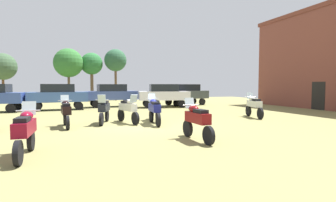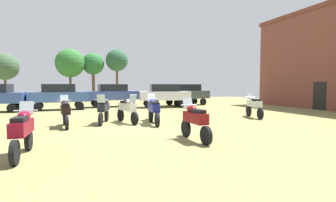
{
  "view_description": "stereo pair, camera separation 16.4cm",
  "coord_description": "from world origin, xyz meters",
  "px_view_note": "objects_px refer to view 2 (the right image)",
  "views": [
    {
      "loc": [
        -2.71,
        -12.1,
        1.92
      ],
      "look_at": [
        2.74,
        3.53,
        0.93
      ],
      "focal_mm": 28.01,
      "sensor_mm": 36.0,
      "label": 1
    },
    {
      "loc": [
        -2.55,
        -12.15,
        1.92
      ],
      "look_at": [
        2.74,
        3.53,
        0.93
      ],
      "focal_mm": 28.01,
      "sensor_mm": 36.0,
      "label": 2
    }
  ],
  "objects_px": {
    "car_2": "(165,94)",
    "car_5": "(113,94)",
    "tree_3": "(117,61)",
    "motorcycle_7": "(254,105)",
    "car_6": "(59,95)",
    "motorcycle_6": "(104,109)",
    "motorcycle_10": "(195,120)",
    "car_4": "(186,93)",
    "tree_5": "(5,67)",
    "motorcycle_4": "(65,112)",
    "motorcycle_1": "(154,107)",
    "tree_2": "(93,64)",
    "motorcycle_9": "(154,110)",
    "tree_1": "(70,63)",
    "motorcycle_8": "(22,130)",
    "motorcycle_5": "(127,109)"
  },
  "relations": [
    {
      "from": "motorcycle_5",
      "to": "car_4",
      "type": "relative_size",
      "value": 0.49
    },
    {
      "from": "motorcycle_6",
      "to": "car_2",
      "type": "xyz_separation_m",
      "value": [
        5.85,
        8.26,
        0.45
      ]
    },
    {
      "from": "tree_5",
      "to": "car_4",
      "type": "bearing_deg",
      "value": -31.16
    },
    {
      "from": "motorcycle_9",
      "to": "tree_2",
      "type": "xyz_separation_m",
      "value": [
        -1.76,
        21.73,
        3.78
      ]
    },
    {
      "from": "motorcycle_4",
      "to": "tree_3",
      "type": "distance_m",
      "value": 21.68
    },
    {
      "from": "motorcycle_1",
      "to": "car_6",
      "type": "height_order",
      "value": "car_6"
    },
    {
      "from": "tree_1",
      "to": "tree_3",
      "type": "bearing_deg",
      "value": 0.66
    },
    {
      "from": "car_2",
      "to": "car_5",
      "type": "bearing_deg",
      "value": 73.29
    },
    {
      "from": "motorcycle_4",
      "to": "tree_5",
      "type": "bearing_deg",
      "value": 102.67
    },
    {
      "from": "motorcycle_1",
      "to": "car_6",
      "type": "relative_size",
      "value": 0.49
    },
    {
      "from": "motorcycle_7",
      "to": "motorcycle_8",
      "type": "distance_m",
      "value": 12.37
    },
    {
      "from": "car_5",
      "to": "tree_3",
      "type": "distance_m",
      "value": 10.63
    },
    {
      "from": "motorcycle_6",
      "to": "car_5",
      "type": "relative_size",
      "value": 0.48
    },
    {
      "from": "motorcycle_6",
      "to": "motorcycle_1",
      "type": "bearing_deg",
      "value": -161.25
    },
    {
      "from": "motorcycle_9",
      "to": "motorcycle_10",
      "type": "height_order",
      "value": "motorcycle_9"
    },
    {
      "from": "motorcycle_10",
      "to": "car_6",
      "type": "bearing_deg",
      "value": 108.22
    },
    {
      "from": "motorcycle_6",
      "to": "motorcycle_7",
      "type": "height_order",
      "value": "motorcycle_7"
    },
    {
      "from": "car_5",
      "to": "tree_1",
      "type": "bearing_deg",
      "value": 16.9
    },
    {
      "from": "tree_3",
      "to": "tree_5",
      "type": "relative_size",
      "value": 1.17
    },
    {
      "from": "car_5",
      "to": "tree_2",
      "type": "relative_size",
      "value": 0.75
    },
    {
      "from": "tree_2",
      "to": "tree_5",
      "type": "relative_size",
      "value": 1.08
    },
    {
      "from": "motorcycle_9",
      "to": "motorcycle_1",
      "type": "bearing_deg",
      "value": 77.62
    },
    {
      "from": "motorcycle_6",
      "to": "motorcycle_10",
      "type": "bearing_deg",
      "value": 132.93
    },
    {
      "from": "tree_3",
      "to": "motorcycle_9",
      "type": "bearing_deg",
      "value": -92.96
    },
    {
      "from": "motorcycle_4",
      "to": "motorcycle_9",
      "type": "bearing_deg",
      "value": -13.25
    },
    {
      "from": "motorcycle_7",
      "to": "motorcycle_5",
      "type": "bearing_deg",
      "value": -167.82
    },
    {
      "from": "motorcycle_7",
      "to": "car_6",
      "type": "distance_m",
      "value": 14.42
    },
    {
      "from": "motorcycle_4",
      "to": "car_4",
      "type": "distance_m",
      "value": 14.68
    },
    {
      "from": "motorcycle_7",
      "to": "motorcycle_10",
      "type": "height_order",
      "value": "motorcycle_7"
    },
    {
      "from": "car_4",
      "to": "tree_5",
      "type": "height_order",
      "value": "tree_5"
    },
    {
      "from": "car_2",
      "to": "tree_2",
      "type": "xyz_separation_m",
      "value": [
        -5.32,
        12.42,
        3.33
      ]
    },
    {
      "from": "motorcycle_6",
      "to": "motorcycle_10",
      "type": "relative_size",
      "value": 1.01
    },
    {
      "from": "motorcycle_7",
      "to": "tree_1",
      "type": "xyz_separation_m",
      "value": [
        -10.78,
        20.31,
        3.8
      ]
    },
    {
      "from": "motorcycle_1",
      "to": "car_4",
      "type": "xyz_separation_m",
      "value": [
        5.93,
        9.72,
        0.45
      ]
    },
    {
      "from": "motorcycle_6",
      "to": "motorcycle_8",
      "type": "height_order",
      "value": "motorcycle_6"
    },
    {
      "from": "motorcycle_1",
      "to": "car_6",
      "type": "xyz_separation_m",
      "value": [
        -5.28,
        8.5,
        0.45
      ]
    },
    {
      "from": "motorcycle_1",
      "to": "tree_3",
      "type": "distance_m",
      "value": 20.37
    },
    {
      "from": "motorcycle_9",
      "to": "car_5",
      "type": "distance_m",
      "value": 11.36
    },
    {
      "from": "car_4",
      "to": "tree_3",
      "type": "bearing_deg",
      "value": 15.47
    },
    {
      "from": "motorcycle_1",
      "to": "car_4",
      "type": "distance_m",
      "value": 11.39
    },
    {
      "from": "motorcycle_7",
      "to": "car_5",
      "type": "distance_m",
      "value": 12.7
    },
    {
      "from": "motorcycle_9",
      "to": "tree_1",
      "type": "bearing_deg",
      "value": 105.86
    },
    {
      "from": "tree_1",
      "to": "motorcycle_10",
      "type": "bearing_deg",
      "value": -79.21
    },
    {
      "from": "car_6",
      "to": "tree_5",
      "type": "bearing_deg",
      "value": 24.95
    },
    {
      "from": "tree_2",
      "to": "tree_5",
      "type": "distance_m",
      "value": 9.58
    },
    {
      "from": "car_4",
      "to": "tree_3",
      "type": "xyz_separation_m",
      "value": [
        -5.19,
        10.19,
        3.81
      ]
    },
    {
      "from": "motorcycle_7",
      "to": "tree_1",
      "type": "relative_size",
      "value": 0.36
    },
    {
      "from": "car_2",
      "to": "car_5",
      "type": "xyz_separation_m",
      "value": [
        -4.19,
        2.02,
        0.0
      ]
    },
    {
      "from": "motorcycle_9",
      "to": "tree_1",
      "type": "distance_m",
      "value": 21.84
    },
    {
      "from": "car_2",
      "to": "tree_1",
      "type": "height_order",
      "value": "tree_1"
    }
  ]
}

